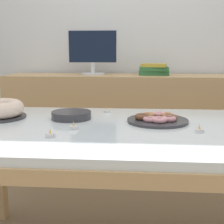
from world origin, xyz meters
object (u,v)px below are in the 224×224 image
book_stack (154,69)px  computer_monitor (93,52)px  tealight_centre (50,135)px  tealight_left_edge (74,127)px  pastry_platter (158,119)px  tealight_near_front (199,130)px  plate_stack (71,115)px  tealight_near_cakes (107,111)px

book_stack → computer_monitor: bearing=-179.8°
computer_monitor → tealight_centre: size_ratio=10.60×
tealight_left_edge → book_stack: bearing=71.4°
book_stack → pastry_platter: book_stack is taller
computer_monitor → tealight_near_front: bearing=-63.3°
plate_stack → tealight_centre: (-0.01, -0.36, -0.01)m
book_stack → tealight_near_cakes: bearing=-109.9°
tealight_near_cakes → book_stack: bearing=70.1°
computer_monitor → pastry_platter: size_ratio=1.37×
computer_monitor → plate_stack: 1.10m
tealight_left_edge → tealight_near_front: bearing=-1.4°
tealight_near_front → tealight_left_edge: (-0.56, 0.01, 0.00)m
tealight_centre → tealight_left_edge: bearing=63.1°
plate_stack → tealight_near_front: plate_stack is taller
computer_monitor → book_stack: (0.51, 0.00, -0.14)m
pastry_platter → tealight_near_cakes: size_ratio=7.71×
tealight_near_front → tealight_left_edge: 0.56m
book_stack → tealight_left_edge: 1.36m
tealight_centre → plate_stack: bearing=87.8°
plate_stack → tealight_left_edge: bearing=-75.7°
book_stack → tealight_near_cakes: (-0.31, -0.87, -0.19)m
computer_monitor → tealight_near_front: computer_monitor is taller
computer_monitor → pastry_platter: 1.24m
plate_stack → tealight_near_front: (0.62, -0.24, -0.01)m
computer_monitor → tealight_near_cakes: computer_monitor is taller
pastry_platter → computer_monitor: bearing=113.6°
computer_monitor → tealight_left_edge: 1.32m
tealight_centre → computer_monitor: bearing=90.6°
computer_monitor → pastry_platter: computer_monitor is taller
book_stack → tealight_near_front: bearing=-84.1°
pastry_platter → tealight_near_front: bearing=-48.8°
tealight_centre → tealight_near_front: bearing=11.2°
tealight_left_edge → computer_monitor: bearing=93.8°
tealight_centre → tealight_near_cakes: size_ratio=1.00×
tealight_near_front → tealight_centre: bearing=-168.8°
book_stack → tealight_left_edge: bearing=-108.6°
tealight_left_edge → tealight_near_cakes: (0.12, 0.41, 0.00)m
pastry_platter → tealight_near_cakes: pastry_platter is taller
pastry_platter → tealight_near_cakes: 0.36m
pastry_platter → tealight_centre: 0.56m
plate_stack → tealight_near_cakes: plate_stack is taller
book_stack → pastry_platter: size_ratio=0.80×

